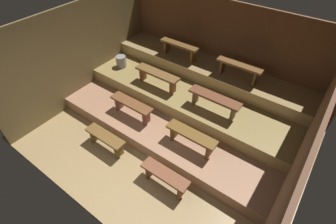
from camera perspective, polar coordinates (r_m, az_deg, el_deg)
name	(u,v)px	position (r m, az deg, el deg)	size (l,w,h in m)	color
ground	(170,130)	(6.10, 0.55, -4.18)	(6.05, 5.06, 0.08)	#A28455
wall_back	(220,48)	(6.86, 11.58, 14.01)	(6.05, 0.06, 2.44)	brown
wall_left	(86,51)	(6.89, -18.07, 12.93)	(0.06, 5.06, 2.44)	brown
wall_right	(304,148)	(4.66, 28.40, -7.07)	(0.06, 5.06, 2.44)	brown
platform_lower	(184,111)	(6.31, 3.67, 0.18)	(5.25, 3.09, 0.32)	#A97959
platform_middle	(196,91)	(6.45, 6.33, 4.75)	(5.25, 2.06, 0.32)	#9D844B
platform_upper	(208,70)	(6.68, 9.10, 9.27)	(5.25, 0.93, 0.32)	tan
bench_floor_left	(106,138)	(5.62, -13.93, -5.80)	(0.98, 0.27, 0.41)	brown
bench_floor_right	(165,176)	(4.88, -0.66, -14.31)	(0.98, 0.27, 0.41)	brown
bench_lower_left	(132,106)	(5.80, -8.19, 1.46)	(1.08, 0.27, 0.41)	brown
bench_lower_right	(191,137)	(5.08, 5.28, -5.53)	(1.08, 0.27, 0.41)	brown
bench_middle_left	(157,75)	(6.13, -2.44, 8.24)	(1.16, 0.27, 0.41)	brown
bench_middle_right	(214,100)	(5.48, 10.44, 2.72)	(1.16, 0.27, 0.41)	brown
bench_upper_left	(180,47)	(6.70, 2.69, 14.54)	(1.06, 0.27, 0.41)	brown
bench_upper_right	(239,67)	(6.07, 15.83, 9.72)	(1.06, 0.27, 0.41)	brown
pail_middle	(121,61)	(7.09, -10.52, 11.16)	(0.27, 0.27, 0.31)	gray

